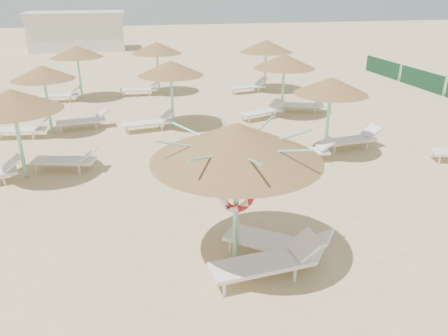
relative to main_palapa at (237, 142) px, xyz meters
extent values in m
plane|color=#D5B082|center=(0.34, -0.18, -2.62)|extent=(120.00, 120.00, 0.00)
cylinder|color=#7FDCBC|center=(0.00, 0.00, -1.36)|extent=(0.11, 0.11, 2.52)
cone|color=brown|center=(0.00, 0.00, 0.01)|extent=(3.36, 3.36, 0.76)
cylinder|color=#7FDCBC|center=(0.00, 0.00, -0.25)|extent=(0.20, 0.20, 0.12)
cylinder|color=#7FDCBC|center=(0.77, 0.00, -0.03)|extent=(1.52, 0.04, 0.38)
cylinder|color=#7FDCBC|center=(0.55, 0.55, -0.03)|extent=(1.11, 1.11, 0.38)
cylinder|color=#7FDCBC|center=(0.00, 0.77, -0.03)|extent=(0.04, 1.52, 0.38)
cylinder|color=#7FDCBC|center=(-0.55, 0.55, -0.03)|extent=(1.11, 1.11, 0.38)
cylinder|color=#7FDCBC|center=(-0.77, 0.00, -0.03)|extent=(1.52, 0.04, 0.38)
cylinder|color=#7FDCBC|center=(-0.55, -0.55, -0.03)|extent=(1.11, 1.11, 0.38)
cylinder|color=#7FDCBC|center=(0.00, -0.77, -0.03)|extent=(0.04, 1.52, 0.38)
cylinder|color=#7FDCBC|center=(0.55, -0.55, -0.03)|extent=(1.11, 1.11, 0.38)
torus|color=red|center=(0.00, -0.10, -1.10)|extent=(0.71, 0.15, 0.71)
cylinder|color=white|center=(-0.51, -1.15, -2.47)|extent=(0.07, 0.07, 0.30)
cylinder|color=white|center=(-0.56, -0.61, -2.47)|extent=(0.07, 0.07, 0.30)
cylinder|color=white|center=(0.95, -1.02, -2.47)|extent=(0.07, 0.07, 0.30)
cylinder|color=white|center=(0.90, -0.48, -2.47)|extent=(0.07, 0.07, 0.30)
cube|color=white|center=(0.33, -0.80, -2.27)|extent=(2.11, 0.86, 0.09)
cube|color=white|center=(1.24, -0.72, -2.01)|extent=(0.58, 0.70, 0.40)
cylinder|color=white|center=(-0.06, 0.22, -2.47)|extent=(0.07, 0.07, 0.31)
cylinder|color=white|center=(0.28, 0.65, -2.47)|extent=(0.07, 0.07, 0.31)
cylinder|color=white|center=(1.10, -0.69, -2.47)|extent=(0.07, 0.07, 0.31)
cylinder|color=white|center=(1.44, -0.26, -2.47)|extent=(0.07, 0.07, 0.31)
cube|color=white|center=(0.80, -0.10, -2.27)|extent=(2.06, 1.82, 0.09)
cube|color=white|center=(1.53, -0.67, -2.01)|extent=(0.82, 0.85, 0.40)
cylinder|color=#7FDCBC|center=(-5.14, 5.58, -1.47)|extent=(0.11, 0.11, 2.30)
cone|color=brown|center=(-5.14, 5.58, -0.23)|extent=(2.77, 2.77, 0.62)
cylinder|color=#7FDCBC|center=(-5.14, 5.58, -0.47)|extent=(0.20, 0.20, 0.12)
cylinder|color=white|center=(-5.65, 5.09, -2.48)|extent=(0.06, 0.06, 0.28)
cylinder|color=white|center=(-5.78, 5.57, -2.48)|extent=(0.06, 0.06, 0.28)
cube|color=white|center=(-5.42, 5.41, -2.06)|extent=(0.63, 0.71, 0.36)
cylinder|color=white|center=(-4.88, 5.85, -2.48)|extent=(0.06, 0.06, 0.28)
cylinder|color=white|center=(-4.75, 6.34, -2.48)|extent=(0.06, 0.06, 0.28)
cylinder|color=white|center=(-3.58, 5.50, -2.48)|extent=(0.06, 0.06, 0.28)
cylinder|color=white|center=(-3.45, 5.98, -2.48)|extent=(0.06, 0.06, 0.28)
cube|color=white|center=(-4.04, 5.88, -2.30)|extent=(2.00, 1.10, 0.08)
cube|color=white|center=(-3.22, 5.66, -2.06)|extent=(0.63, 0.71, 0.36)
cylinder|color=#7FDCBC|center=(-4.93, 9.94, -1.47)|extent=(0.11, 0.11, 2.30)
cone|color=brown|center=(-4.93, 9.94, -0.24)|extent=(2.32, 2.32, 0.52)
cylinder|color=#7FDCBC|center=(-4.93, 9.94, -0.47)|extent=(0.20, 0.20, 0.12)
cylinder|color=white|center=(-6.79, 9.89, -2.48)|extent=(0.06, 0.06, 0.28)
cylinder|color=white|center=(-5.52, 9.22, -2.48)|extent=(0.06, 0.06, 0.28)
cylinder|color=white|center=(-5.45, 9.71, -2.48)|extent=(0.06, 0.06, 0.28)
cube|color=white|center=(-6.03, 9.54, -2.30)|extent=(1.97, 0.87, 0.08)
cube|color=white|center=(-5.19, 9.43, -2.06)|extent=(0.56, 0.66, 0.36)
cylinder|color=white|center=(-4.59, 9.88, -2.48)|extent=(0.06, 0.06, 0.28)
cylinder|color=white|center=(-4.65, 10.38, -2.48)|extent=(0.06, 0.06, 0.28)
cylinder|color=white|center=(-3.25, 10.06, -2.48)|extent=(0.06, 0.06, 0.28)
cylinder|color=white|center=(-3.32, 10.56, -2.48)|extent=(0.06, 0.06, 0.28)
cube|color=white|center=(-3.83, 10.24, -2.30)|extent=(1.97, 0.87, 0.08)
cube|color=white|center=(-2.99, 10.35, -2.06)|extent=(0.56, 0.66, 0.36)
cylinder|color=#7FDCBC|center=(-4.14, 15.51, -1.47)|extent=(0.11, 0.11, 2.30)
cone|color=brown|center=(-4.14, 15.51, -0.24)|extent=(2.55, 2.55, 0.57)
cylinder|color=#7FDCBC|center=(-4.14, 15.51, -0.47)|extent=(0.20, 0.20, 0.12)
cylinder|color=white|center=(-6.05, 14.89, -2.48)|extent=(0.06, 0.06, 0.28)
cylinder|color=white|center=(-6.03, 15.39, -2.48)|extent=(0.06, 0.06, 0.28)
cylinder|color=white|center=(-4.70, 14.83, -2.48)|extent=(0.06, 0.06, 0.28)
cylinder|color=white|center=(-4.68, 15.33, -2.48)|extent=(0.06, 0.06, 0.28)
cube|color=white|center=(-5.24, 15.11, -2.30)|extent=(1.93, 0.70, 0.08)
cube|color=white|center=(-4.39, 15.07, -2.06)|extent=(0.51, 0.62, 0.36)
cylinder|color=#7FDCBC|center=(-0.15, 9.79, -1.47)|extent=(0.11, 0.11, 2.30)
cone|color=brown|center=(-0.15, 9.79, -0.23)|extent=(2.60, 2.60, 0.58)
cylinder|color=#7FDCBC|center=(-0.15, 9.79, -0.47)|extent=(0.20, 0.20, 0.12)
cylinder|color=white|center=(-2.01, 9.02, -2.48)|extent=(0.06, 0.06, 0.28)
cylinder|color=white|center=(-2.08, 9.52, -2.48)|extent=(0.06, 0.06, 0.28)
cylinder|color=white|center=(-0.67, 9.22, -2.48)|extent=(0.06, 0.06, 0.28)
cylinder|color=white|center=(-0.74, 9.71, -2.48)|extent=(0.06, 0.06, 0.28)
cube|color=white|center=(-1.25, 9.39, -2.30)|extent=(1.97, 0.89, 0.08)
cube|color=white|center=(-0.41, 9.51, -2.06)|extent=(0.57, 0.66, 0.36)
cylinder|color=#7FDCBC|center=(-0.18, 15.99, -1.47)|extent=(0.11, 0.11, 2.30)
cone|color=brown|center=(-0.18, 15.99, -0.23)|extent=(2.62, 2.62, 0.59)
cylinder|color=#7FDCBC|center=(-0.18, 15.99, -0.47)|extent=(0.20, 0.20, 0.12)
cylinder|color=white|center=(-2.10, 15.39, -2.48)|extent=(0.06, 0.06, 0.28)
cylinder|color=white|center=(-2.06, 15.89, -2.48)|extent=(0.06, 0.06, 0.28)
cylinder|color=white|center=(-0.75, 15.30, -2.48)|extent=(0.06, 0.06, 0.28)
cylinder|color=white|center=(-0.71, 15.80, -2.48)|extent=(0.06, 0.06, 0.28)
cube|color=white|center=(-1.28, 15.59, -2.30)|extent=(1.94, 0.75, 0.08)
cube|color=white|center=(-0.43, 15.53, -2.06)|extent=(0.52, 0.63, 0.36)
cylinder|color=#7FDCBC|center=(4.57, 5.37, -1.47)|extent=(0.11, 0.11, 2.30)
cone|color=brown|center=(4.57, 5.37, -0.24)|extent=(2.43, 2.43, 0.55)
cylinder|color=#7FDCBC|center=(4.57, 5.37, -0.47)|extent=(0.20, 0.20, 0.12)
cylinder|color=white|center=(2.64, 4.81, -2.48)|extent=(0.06, 0.06, 0.28)
cylinder|color=white|center=(2.70, 5.31, -2.48)|extent=(0.06, 0.06, 0.28)
cylinder|color=white|center=(3.98, 4.65, -2.48)|extent=(0.06, 0.06, 0.28)
cylinder|color=white|center=(4.04, 5.15, -2.48)|extent=(0.06, 0.06, 0.28)
cube|color=white|center=(3.47, 4.97, -2.30)|extent=(1.96, 0.84, 0.08)
cube|color=white|center=(4.31, 4.86, -2.06)|extent=(0.55, 0.65, 0.36)
cylinder|color=white|center=(4.90, 5.32, -2.48)|extent=(0.06, 0.06, 0.28)
cylinder|color=white|center=(4.84, 5.82, -2.48)|extent=(0.06, 0.06, 0.28)
cylinder|color=white|center=(6.24, 5.48, -2.48)|extent=(0.06, 0.06, 0.28)
cylinder|color=white|center=(6.18, 5.98, -2.48)|extent=(0.06, 0.06, 0.28)
cube|color=white|center=(5.67, 5.67, -2.30)|extent=(1.96, 0.84, 0.08)
cube|color=white|center=(6.51, 5.77, -2.06)|extent=(0.55, 0.65, 0.36)
cylinder|color=#7FDCBC|center=(4.79, 10.35, -1.47)|extent=(0.11, 0.11, 2.30)
cone|color=brown|center=(4.79, 10.35, -0.23)|extent=(2.66, 2.66, 0.60)
cylinder|color=#7FDCBC|center=(4.79, 10.35, -0.47)|extent=(0.20, 0.20, 0.12)
cylinder|color=white|center=(3.02, 9.45, -2.48)|extent=(0.06, 0.06, 0.28)
cylinder|color=white|center=(2.85, 9.92, -2.48)|extent=(0.06, 0.06, 0.28)
cylinder|color=white|center=(4.29, 9.89, -2.48)|extent=(0.06, 0.06, 0.28)
cylinder|color=white|center=(4.13, 10.36, -2.48)|extent=(0.06, 0.06, 0.28)
cube|color=white|center=(3.69, 9.95, -2.30)|extent=(2.00, 1.21, 0.08)
cube|color=white|center=(4.49, 10.22, -2.06)|extent=(0.65, 0.73, 0.36)
cylinder|color=white|center=(5.05, 10.67, -2.48)|extent=(0.06, 0.06, 0.28)
cylinder|color=white|center=(5.22, 11.14, -2.48)|extent=(0.06, 0.06, 0.28)
cylinder|color=white|center=(6.33, 10.23, -2.48)|extent=(0.06, 0.06, 0.28)
cylinder|color=white|center=(6.49, 10.70, -2.48)|extent=(0.06, 0.06, 0.28)
cube|color=white|center=(5.89, 10.65, -2.30)|extent=(2.00, 1.21, 0.08)
cube|color=white|center=(6.69, 10.37, -2.06)|extent=(0.65, 0.73, 0.36)
cylinder|color=#7FDCBC|center=(5.60, 15.32, -1.47)|extent=(0.11, 0.11, 2.30)
cone|color=brown|center=(5.60, 15.32, -0.23)|extent=(2.82, 2.82, 0.64)
cylinder|color=#7FDCBC|center=(5.60, 15.32, -0.47)|extent=(0.20, 0.20, 0.12)
cylinder|color=white|center=(3.75, 14.53, -2.48)|extent=(0.06, 0.06, 0.28)
cylinder|color=white|center=(3.66, 15.03, -2.48)|extent=(0.06, 0.06, 0.28)
cylinder|color=white|center=(5.08, 14.77, -2.48)|extent=(0.06, 0.06, 0.28)
cylinder|color=white|center=(4.99, 15.27, -2.48)|extent=(0.06, 0.06, 0.28)
cube|color=white|center=(4.50, 14.92, -2.30)|extent=(1.98, 0.95, 0.08)
cube|color=white|center=(5.33, 15.07, -2.06)|extent=(0.58, 0.68, 0.36)
cylinder|color=white|center=(7.81, 3.69, -2.48)|extent=(0.06, 0.06, 0.28)
cylinder|color=white|center=(7.94, 4.18, -2.48)|extent=(0.06, 0.06, 0.28)
cube|color=silver|center=(-5.66, 34.82, -1.12)|extent=(8.00, 4.00, 3.00)
cube|color=beige|center=(-5.66, 34.82, 0.50)|extent=(8.40, 4.40, 0.25)
cube|color=#174622|center=(14.34, 13.82, -2.12)|extent=(0.08, 3.80, 1.00)
cylinder|color=#7FDCBC|center=(14.34, 11.92, -2.07)|extent=(0.08, 0.08, 1.10)
cube|color=#174622|center=(14.34, 17.82, -2.12)|extent=(0.08, 3.80, 1.00)
cylinder|color=#7FDCBC|center=(14.34, 15.92, -2.07)|extent=(0.08, 0.08, 1.10)
camera|label=1|loc=(-2.00, -7.60, 2.76)|focal=35.00mm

